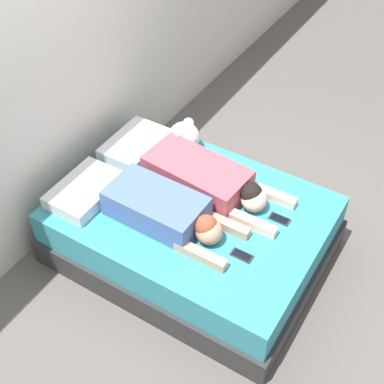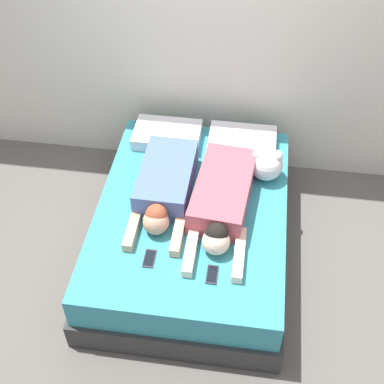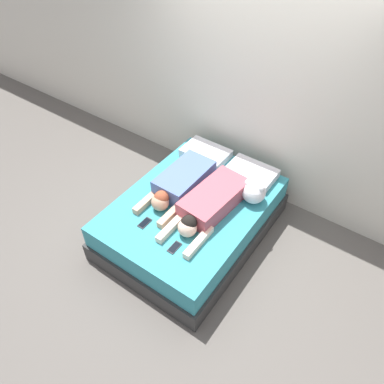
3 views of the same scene
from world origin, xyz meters
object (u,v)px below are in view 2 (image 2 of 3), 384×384
Objects in this scene: pillow_head_left at (167,135)px; pillow_head_right at (242,142)px; cell_phone_right at (212,275)px; person_left at (165,186)px; cell_phone_left at (149,258)px; plush_toy at (266,164)px; bed at (192,229)px; person_right at (222,200)px.

pillow_head_right is at bearing 0.00° from pillow_head_left.
pillow_head_left is 3.61× the size of cell_phone_right.
person_left is 6.60× the size of cell_phone_left.
plush_toy is (0.74, 0.32, 0.03)m from person_left.
bed is at bearing -113.14° from pillow_head_right.
plush_toy is at bearing 51.35° from cell_phone_left.
pillow_head_left is at bearing 113.14° from bed.
person_left is 0.61m from cell_phone_left.
cell_phone_right is (0.22, -0.60, 0.26)m from bed.
pillow_head_right is 0.85m from person_left.
cell_phone_right reaches higher than bed.
person_left reaches higher than pillow_head_right.
person_right is 7.51× the size of cell_phone_left.
cell_phone_right is at bearing -57.22° from person_left.
cell_phone_left is 0.57× the size of plush_toy.
cell_phone_left is at bearing -128.65° from plush_toy.
person_left reaches higher than cell_phone_left.
plush_toy reaches higher than person_left.
plush_toy is at bearing 37.32° from bed.
bed is 3.56× the size of pillow_head_right.
person_right is (0.22, -0.00, 0.36)m from bed.
pillow_head_left is at bearing 157.99° from plush_toy.
person_left is 0.88× the size of person_right.
bed is at bearing -66.86° from pillow_head_left.
person_right is at bearing -10.44° from person_left.
cell_phone_right is at bearing -9.55° from cell_phone_left.
person_right is (-0.10, -0.74, 0.05)m from pillow_head_right.
person_left is at bearing 122.78° from cell_phone_right.
cell_phone_right is at bearing -106.90° from plush_toy.
person_right reaches higher than cell_phone_left.
cell_phone_right is 0.57× the size of plush_toy.
bed is at bearing 67.56° from cell_phone_left.
plush_toy is (0.52, 0.40, 0.39)m from bed.
person_left is at bearing 169.56° from person_right.
pillow_head_left is 1.00× the size of pillow_head_right.
person_left reaches higher than cell_phone_right.
plush_toy is (0.21, -0.34, 0.08)m from pillow_head_right.
person_right is at bearing -127.00° from plush_toy.
pillow_head_left is 0.92m from person_right.
cell_phone_right is at bearing -69.98° from bed.
bed is 1.71× the size of person_right.
pillow_head_right is at bearing 66.86° from bed.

